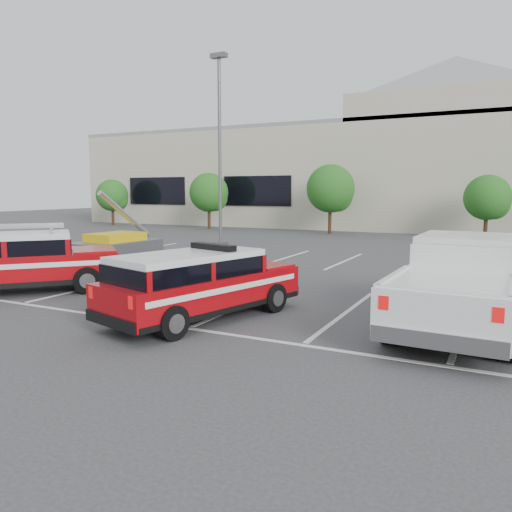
{
  "coord_description": "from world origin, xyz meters",
  "views": [
    {
      "loc": [
        6.14,
        -11.72,
        3.02
      ],
      "look_at": [
        -0.6,
        1.67,
        1.05
      ],
      "focal_mm": 35.0,
      "sensor_mm": 36.0,
      "label": 1
    }
  ],
  "objects_px": {
    "tree_mid_left": "(332,190)",
    "ladder_suv": "(23,266)",
    "utility_rig": "(113,251)",
    "tree_far_left": "(113,197)",
    "tree_mid_right": "(489,199)",
    "tree_left": "(210,194)",
    "fire_chief_suv": "(200,289)",
    "convention_building": "(429,170)",
    "white_pickup": "(462,290)",
    "light_pole_left": "(220,150)"
  },
  "relations": [
    {
      "from": "tree_far_left",
      "to": "utility_rig",
      "type": "relative_size",
      "value": 1.09
    },
    {
      "from": "fire_chief_suv",
      "to": "tree_mid_right",
      "type": "bearing_deg",
      "value": 93.03
    },
    {
      "from": "tree_far_left",
      "to": "light_pole_left",
      "type": "height_order",
      "value": "light_pole_left"
    },
    {
      "from": "convention_building",
      "to": "tree_mid_left",
      "type": "distance_m",
      "value": 11.19
    },
    {
      "from": "tree_left",
      "to": "white_pickup",
      "type": "xyz_separation_m",
      "value": [
        20.23,
        -21.88,
        -1.97
      ]
    },
    {
      "from": "ladder_suv",
      "to": "utility_rig",
      "type": "distance_m",
      "value": 5.31
    },
    {
      "from": "tree_mid_left",
      "to": "tree_left",
      "type": "bearing_deg",
      "value": -180.0
    },
    {
      "from": "ladder_suv",
      "to": "tree_mid_left",
      "type": "bearing_deg",
      "value": 127.45
    },
    {
      "from": "convention_building",
      "to": "utility_rig",
      "type": "distance_m",
      "value": 29.86
    },
    {
      "from": "convention_building",
      "to": "tree_mid_right",
      "type": "distance_m",
      "value": 11.2
    },
    {
      "from": "tree_mid_left",
      "to": "light_pole_left",
      "type": "xyz_separation_m",
      "value": [
        -3.09,
        -10.05,
        2.14
      ]
    },
    {
      "from": "utility_rig",
      "to": "white_pickup",
      "type": "bearing_deg",
      "value": -9.45
    },
    {
      "from": "tree_mid_right",
      "to": "light_pole_left",
      "type": "relative_size",
      "value": 0.39
    },
    {
      "from": "convention_building",
      "to": "tree_far_left",
      "type": "distance_m",
      "value": 27.03
    },
    {
      "from": "convention_building",
      "to": "tree_left",
      "type": "height_order",
      "value": "convention_building"
    },
    {
      "from": "tree_left",
      "to": "utility_rig",
      "type": "bearing_deg",
      "value": -69.43
    },
    {
      "from": "convention_building",
      "to": "tree_mid_left",
      "type": "relative_size",
      "value": 12.38
    },
    {
      "from": "tree_mid_right",
      "to": "utility_rig",
      "type": "bearing_deg",
      "value": -124.93
    },
    {
      "from": "convention_building",
      "to": "fire_chief_suv",
      "type": "bearing_deg",
      "value": -90.66
    },
    {
      "from": "fire_chief_suv",
      "to": "light_pole_left",
      "type": "bearing_deg",
      "value": 134.51
    },
    {
      "from": "tree_mid_left",
      "to": "light_pole_left",
      "type": "distance_m",
      "value": 10.73
    },
    {
      "from": "convention_building",
      "to": "tree_mid_right",
      "type": "height_order",
      "value": "convention_building"
    },
    {
      "from": "utility_rig",
      "to": "tree_mid_left",
      "type": "bearing_deg",
      "value": 85.19
    },
    {
      "from": "tree_far_left",
      "to": "light_pole_left",
      "type": "distance_m",
      "value": 19.85
    },
    {
      "from": "ladder_suv",
      "to": "tree_mid_right",
      "type": "bearing_deg",
      "value": 105.36
    },
    {
      "from": "ladder_suv",
      "to": "fire_chief_suv",
      "type": "bearing_deg",
      "value": 39.1
    },
    {
      "from": "tree_far_left",
      "to": "white_pickup",
      "type": "distance_m",
      "value": 37.36
    },
    {
      "from": "tree_mid_left",
      "to": "ladder_suv",
      "type": "relative_size",
      "value": 0.94
    },
    {
      "from": "tree_left",
      "to": "fire_chief_suv",
      "type": "distance_m",
      "value": 28.28
    },
    {
      "from": "tree_mid_left",
      "to": "tree_mid_right",
      "type": "distance_m",
      "value": 10.01
    },
    {
      "from": "light_pole_left",
      "to": "utility_rig",
      "type": "relative_size",
      "value": 2.8
    },
    {
      "from": "tree_mid_right",
      "to": "fire_chief_suv",
      "type": "distance_m",
      "value": 24.71
    },
    {
      "from": "convention_building",
      "to": "utility_rig",
      "type": "xyz_separation_m",
      "value": [
        -8.1,
        -28.44,
        -4.11
      ]
    },
    {
      "from": "convention_building",
      "to": "tree_mid_right",
      "type": "bearing_deg",
      "value": -63.43
    },
    {
      "from": "light_pole_left",
      "to": "ladder_suv",
      "type": "relative_size",
      "value": 1.99
    },
    {
      "from": "ladder_suv",
      "to": "tree_far_left",
      "type": "bearing_deg",
      "value": 169.17
    },
    {
      "from": "tree_left",
      "to": "fire_chief_suv",
      "type": "bearing_deg",
      "value": -58.58
    },
    {
      "from": "fire_chief_suv",
      "to": "white_pickup",
      "type": "relative_size",
      "value": 0.8
    },
    {
      "from": "tree_left",
      "to": "white_pickup",
      "type": "height_order",
      "value": "tree_left"
    },
    {
      "from": "light_pole_left",
      "to": "ladder_suv",
      "type": "distance_m",
      "value": 14.48
    },
    {
      "from": "tree_mid_left",
      "to": "utility_rig",
      "type": "height_order",
      "value": "tree_mid_left"
    },
    {
      "from": "convention_building",
      "to": "white_pickup",
      "type": "distance_m",
      "value": 32.35
    },
    {
      "from": "tree_left",
      "to": "tree_mid_left",
      "type": "xyz_separation_m",
      "value": [
        10.0,
        0.0,
        0.27
      ]
    },
    {
      "from": "tree_left",
      "to": "light_pole_left",
      "type": "bearing_deg",
      "value": -55.48
    },
    {
      "from": "tree_mid_left",
      "to": "tree_mid_right",
      "type": "xyz_separation_m",
      "value": [
        10.0,
        -0.0,
        -0.54
      ]
    },
    {
      "from": "tree_far_left",
      "to": "tree_mid_right",
      "type": "distance_m",
      "value": 30.0
    },
    {
      "from": "tree_far_left",
      "to": "fire_chief_suv",
      "type": "bearing_deg",
      "value": -44.25
    },
    {
      "from": "white_pickup",
      "to": "ladder_suv",
      "type": "relative_size",
      "value": 1.28
    },
    {
      "from": "tree_left",
      "to": "tree_mid_left",
      "type": "bearing_deg",
      "value": 0.0
    },
    {
      "from": "light_pole_left",
      "to": "fire_chief_suv",
      "type": "xyz_separation_m",
      "value": [
        7.79,
        -14.02,
        -4.47
      ]
    }
  ]
}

